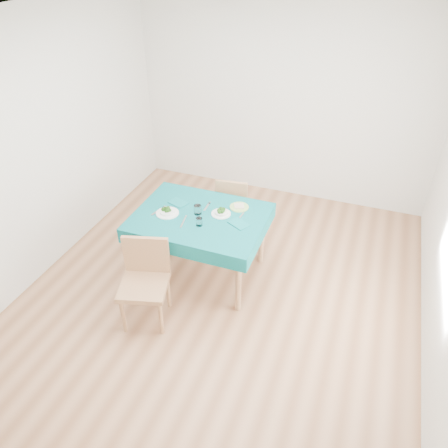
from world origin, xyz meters
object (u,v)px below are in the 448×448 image
(bowl_far, at_px, (221,212))
(side_plate, at_px, (239,207))
(chair_near, at_px, (142,276))
(chair_far, at_px, (234,203))
(bowl_near, at_px, (167,211))
(table, at_px, (201,245))

(bowl_far, distance_m, side_plate, 0.24)
(bowl_far, bearing_deg, chair_near, -114.30)
(chair_far, bearing_deg, side_plate, 108.06)
(chair_near, distance_m, bowl_far, 1.06)
(chair_far, bearing_deg, chair_near, 72.39)
(bowl_near, bearing_deg, table, 13.33)
(bowl_far, bearing_deg, table, -151.71)
(bowl_near, xyz_separation_m, side_plate, (0.66, 0.37, -0.03))
(bowl_near, distance_m, side_plate, 0.76)
(table, bearing_deg, bowl_far, 28.29)
(table, xyz_separation_m, bowl_near, (-0.33, -0.08, 0.42))
(side_plate, bearing_deg, table, -138.09)
(chair_near, relative_size, bowl_near, 4.64)
(chair_near, height_order, bowl_far, chair_near)
(bowl_near, bearing_deg, chair_far, 63.81)
(chair_far, height_order, side_plate, chair_far)
(bowl_far, bearing_deg, chair_far, 97.68)
(table, xyz_separation_m, chair_far, (0.10, 0.80, 0.09))
(bowl_far, height_order, side_plate, bowl_far)
(chair_near, xyz_separation_m, bowl_near, (-0.10, 0.76, 0.24))
(bowl_far, bearing_deg, side_plate, 54.82)
(table, distance_m, bowl_far, 0.47)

